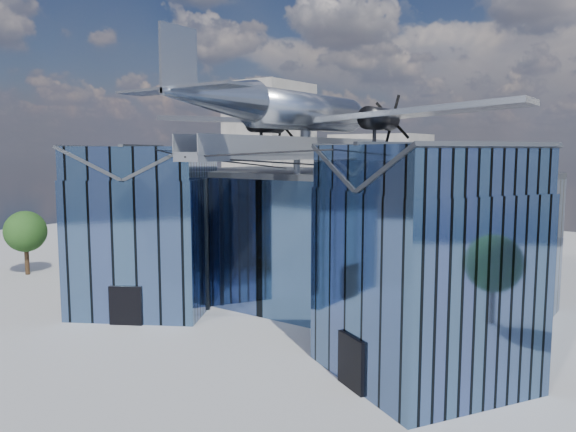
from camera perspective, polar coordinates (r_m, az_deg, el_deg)
The scene contains 5 objects.
ground_plane at distance 36.43m, azimuth -1.88°, elevation -11.62°, with size 120.00×120.00×0.00m, color gray.
museum at distance 39.78m, azimuth 3.23°, elevation -1.86°, with size 32.88×24.50×17.60m.
bg_towers at distance 80.28m, azimuth 21.75°, elevation 5.17°, with size 77.00×24.50×26.00m.
tree_plaza_w at distance 57.02m, azimuth -25.12°, elevation -1.45°, with size 4.21×4.21×5.93m.
tree_side_w at distance 56.41m, azimuth -10.39°, elevation -1.65°, with size 4.04×4.04×5.00m.
Camera 1 is at (21.24, -27.31, 11.41)m, focal length 35.00 mm.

